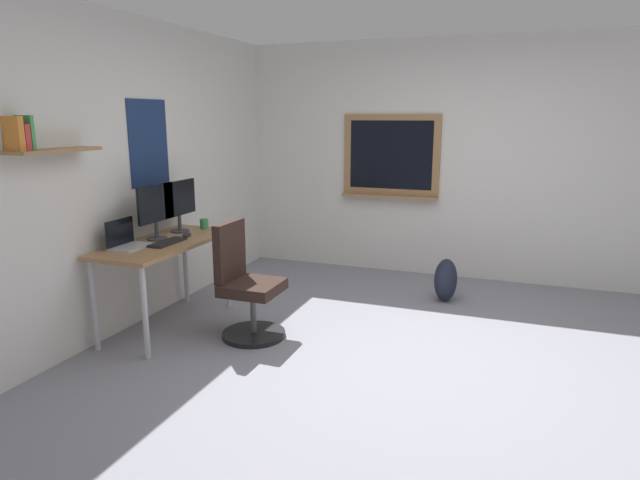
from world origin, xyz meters
name	(u,v)px	position (x,y,z in m)	size (l,w,h in m)	color
ground_plane	(407,362)	(0.00, 0.00, 0.00)	(5.20, 5.20, 0.00)	gray
wall_back	(123,174)	(0.00, 2.45, 1.30)	(5.00, 0.30, 2.60)	silver
wall_right	(454,161)	(2.45, 0.03, 1.30)	(0.22, 5.00, 2.60)	silver
desk	(166,251)	(0.00, 2.08, 0.67)	(1.34, 0.59, 0.75)	#997047
office_chair	(246,288)	(0.04, 1.35, 0.41)	(0.52, 0.52, 0.95)	black
laptop	(127,241)	(-0.30, 2.22, 0.81)	(0.31, 0.21, 0.23)	#ADAFB5
monitor_primary	(156,208)	(0.03, 2.17, 1.02)	(0.46, 0.17, 0.46)	#38383D
monitor_secondary	(179,202)	(0.37, 2.17, 1.02)	(0.46, 0.17, 0.46)	#38383D
keyboard	(168,242)	(-0.07, 2.00, 0.76)	(0.37, 0.13, 0.02)	black
computer_mouse	(187,235)	(0.21, 2.00, 0.77)	(0.10, 0.06, 0.03)	#262628
coffee_mug	(204,224)	(0.57, 2.05, 0.80)	(0.08, 0.08, 0.09)	#338C4C
backpack	(446,280)	(1.52, -0.06, 0.21)	(0.32, 0.22, 0.42)	#1E2333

